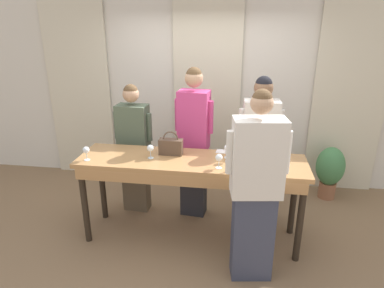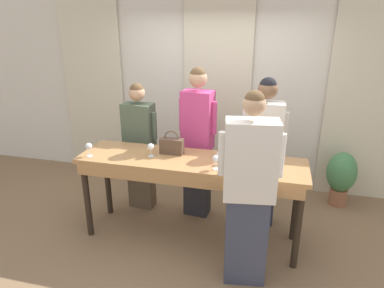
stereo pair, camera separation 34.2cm
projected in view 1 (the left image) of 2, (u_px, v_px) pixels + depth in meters
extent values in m
plane|color=#846647|center=(191.00, 236.00, 4.01)|extent=(18.00, 18.00, 0.00)
cube|color=silver|center=(207.00, 90.00, 5.00)|extent=(12.00, 0.06, 2.80)
cube|color=beige|center=(79.00, 91.00, 5.23)|extent=(0.97, 0.03, 2.69)
cube|color=beige|center=(207.00, 95.00, 4.96)|extent=(0.97, 0.03, 2.69)
cube|color=beige|center=(349.00, 100.00, 4.69)|extent=(0.97, 0.03, 2.69)
cube|color=#B27F4C|center=(191.00, 161.00, 3.67)|extent=(2.45, 0.65, 0.05)
cube|color=#B27F4C|center=(187.00, 181.00, 3.42)|extent=(2.35, 0.03, 0.12)
cylinder|color=#2D2319|center=(85.00, 205.00, 3.77)|extent=(0.07, 0.07, 0.93)
cylinder|color=#2D2319|center=(300.00, 222.00, 3.46)|extent=(0.07, 0.07, 0.93)
cylinder|color=#2D2319|center=(102.00, 184.00, 4.23)|extent=(0.07, 0.07, 0.93)
cylinder|color=#2D2319|center=(294.00, 198.00, 3.91)|extent=(0.07, 0.07, 0.93)
cylinder|color=black|center=(251.00, 155.00, 3.50)|extent=(0.08, 0.08, 0.22)
cone|color=black|center=(252.00, 143.00, 3.45)|extent=(0.08, 0.08, 0.04)
cylinder|color=black|center=(252.00, 137.00, 3.43)|extent=(0.03, 0.03, 0.09)
cylinder|color=beige|center=(251.00, 156.00, 3.50)|extent=(0.08, 0.08, 0.09)
cube|color=brown|center=(171.00, 147.00, 3.77)|extent=(0.26, 0.11, 0.17)
torus|color=brown|center=(171.00, 139.00, 3.73)|extent=(0.17, 0.01, 0.17)
cylinder|color=white|center=(227.00, 158.00, 3.70)|extent=(0.06, 0.06, 0.00)
cylinder|color=white|center=(227.00, 154.00, 3.69)|extent=(0.01, 0.01, 0.08)
sphere|color=white|center=(227.00, 148.00, 3.66)|extent=(0.07, 0.07, 0.07)
cylinder|color=white|center=(247.00, 173.00, 3.33)|extent=(0.06, 0.06, 0.00)
cylinder|color=white|center=(247.00, 169.00, 3.32)|extent=(0.01, 0.01, 0.08)
sphere|color=white|center=(247.00, 162.00, 3.29)|extent=(0.07, 0.07, 0.07)
cylinder|color=white|center=(87.00, 160.00, 3.64)|extent=(0.06, 0.06, 0.00)
cylinder|color=white|center=(87.00, 156.00, 3.63)|extent=(0.01, 0.01, 0.08)
sphere|color=white|center=(86.00, 150.00, 3.60)|extent=(0.07, 0.07, 0.07)
sphere|color=maroon|center=(86.00, 151.00, 3.61)|extent=(0.05, 0.05, 0.05)
cylinder|color=white|center=(219.00, 168.00, 3.45)|extent=(0.06, 0.06, 0.00)
cylinder|color=white|center=(219.00, 164.00, 3.43)|extent=(0.01, 0.01, 0.08)
sphere|color=white|center=(219.00, 158.00, 3.41)|extent=(0.07, 0.07, 0.07)
sphere|color=maroon|center=(219.00, 158.00, 3.41)|extent=(0.05, 0.05, 0.05)
cylinder|color=white|center=(228.00, 161.00, 3.60)|extent=(0.06, 0.06, 0.00)
cylinder|color=white|center=(228.00, 158.00, 3.59)|extent=(0.01, 0.01, 0.08)
sphere|color=white|center=(228.00, 152.00, 3.56)|extent=(0.07, 0.07, 0.07)
cylinder|color=white|center=(151.00, 158.00, 3.69)|extent=(0.06, 0.06, 0.00)
cylinder|color=white|center=(151.00, 154.00, 3.68)|extent=(0.01, 0.01, 0.08)
sphere|color=white|center=(150.00, 148.00, 3.65)|extent=(0.07, 0.07, 0.07)
cylinder|color=white|center=(275.00, 160.00, 3.63)|extent=(0.06, 0.06, 0.00)
cylinder|color=white|center=(275.00, 157.00, 3.62)|extent=(0.01, 0.01, 0.08)
sphere|color=white|center=(276.00, 150.00, 3.59)|extent=(0.07, 0.07, 0.07)
cube|color=white|center=(222.00, 151.00, 3.87)|extent=(0.13, 0.13, 0.00)
cube|color=brown|center=(136.00, 181.00, 4.47)|extent=(0.33, 0.21, 0.79)
cube|color=#4C5B47|center=(133.00, 130.00, 4.22)|extent=(0.39, 0.24, 0.63)
sphere|color=tan|center=(131.00, 94.00, 4.06)|extent=(0.20, 0.20, 0.20)
sphere|color=brown|center=(131.00, 91.00, 4.05)|extent=(0.17, 0.17, 0.17)
cylinder|color=#4C5B47|center=(149.00, 127.00, 4.16)|extent=(0.07, 0.07, 0.34)
cylinder|color=#4C5B47|center=(117.00, 125.00, 4.24)|extent=(0.07, 0.07, 0.34)
cube|color=#28282D|center=(194.00, 181.00, 4.34)|extent=(0.32, 0.24, 0.90)
cube|color=#C63D7A|center=(194.00, 120.00, 4.06)|extent=(0.38, 0.29, 0.71)
sphere|color=tan|center=(194.00, 78.00, 3.89)|extent=(0.21, 0.21, 0.21)
sphere|color=brown|center=(194.00, 75.00, 3.87)|extent=(0.19, 0.19, 0.19)
cylinder|color=#C63D7A|center=(210.00, 117.00, 4.00)|extent=(0.08, 0.08, 0.39)
cylinder|color=#C63D7A|center=(178.00, 115.00, 4.09)|extent=(0.08, 0.08, 0.39)
cube|color=#383D51|center=(256.00, 187.00, 4.24)|extent=(0.36, 0.22, 0.85)
cube|color=silver|center=(261.00, 129.00, 3.98)|extent=(0.42, 0.26, 0.67)
sphere|color=brown|center=(264.00, 88.00, 3.81)|extent=(0.22, 0.22, 0.22)
sphere|color=black|center=(264.00, 84.00, 3.80)|extent=(0.19, 0.19, 0.19)
cylinder|color=silver|center=(281.00, 125.00, 3.94)|extent=(0.07, 0.07, 0.37)
cylinder|color=silver|center=(241.00, 124.00, 3.98)|extent=(0.07, 0.07, 0.37)
cube|color=#383D51|center=(252.00, 236.00, 3.26)|extent=(0.41, 0.27, 0.90)
cube|color=silver|center=(258.00, 158.00, 2.98)|extent=(0.48, 0.32, 0.71)
sphere|color=tan|center=(262.00, 103.00, 2.81)|extent=(0.19, 0.19, 0.19)
sphere|color=brown|center=(262.00, 99.00, 2.80)|extent=(0.17, 0.17, 0.17)
cylinder|color=silver|center=(230.00, 152.00, 2.96)|extent=(0.08, 0.08, 0.39)
cylinder|color=silver|center=(287.00, 152.00, 2.96)|extent=(0.08, 0.08, 0.39)
cylinder|color=#935B3D|center=(327.00, 190.00, 4.83)|extent=(0.23, 0.23, 0.23)
ellipsoid|color=#47844C|center=(330.00, 166.00, 4.71)|extent=(0.38, 0.38, 0.55)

